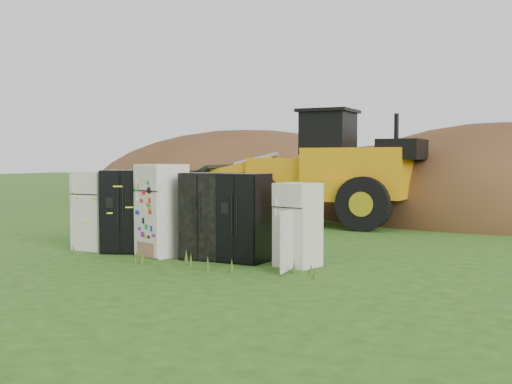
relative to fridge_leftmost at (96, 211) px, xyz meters
The scene contains 11 objects.
ground 2.52m from the fridge_leftmost, ahead, with size 120.00×120.00×0.00m, color #254A13.
fridge_leftmost is the anchor object (origin of this frame).
fridge_black_side 0.79m from the fridge_leftmost, ahead, with size 0.93×0.73×1.77m, color black, non-canonical shape.
fridge_sticker 1.76m from the fridge_leftmost, ahead, with size 0.85×0.78×1.90m, color white, non-canonical shape.
fridge_dark_mid 2.81m from the fridge_leftmost, ahead, with size 0.89×0.72×1.74m, color black, non-canonical shape.
fridge_black_right 3.67m from the fridge_leftmost, ahead, with size 0.86×0.72×1.73m, color black, non-canonical shape.
fridge_open_door 4.80m from the fridge_leftmost, ahead, with size 0.71×0.66×1.57m, color white, non-canonical shape.
wheel_loader 7.70m from the fridge_leftmost, 75.78° to the left, with size 7.24×2.94×3.50m, color orange, non-canonical shape.
dirt_mound_right 13.72m from the fridge_leftmost, 57.06° to the left, with size 12.92×9.47×6.44m, color #462916.
dirt_mound_left 15.13m from the fridge_leftmost, 104.40° to the left, with size 15.48×11.61×6.61m, color #462916.
dirt_mound_back 18.98m from the fridge_leftmost, 82.08° to the left, with size 17.14×11.43×5.37m, color #462916.
Camera 1 is at (6.95, -11.09, 2.02)m, focal length 45.00 mm.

